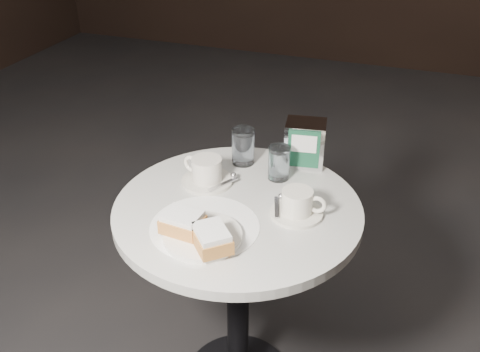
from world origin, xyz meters
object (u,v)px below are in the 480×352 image
Objects in this scene: beignet_plate at (199,233)px; coffee_cup_right at (297,205)px; coffee_cup_left at (207,172)px; water_glass_right at (279,163)px; napkin_dispenser at (305,143)px; cafe_table at (238,260)px; water_glass_left at (243,147)px.

beignet_plate is 1.71× the size of coffee_cup_right.
water_glass_right reaches higher than coffee_cup_left.
napkin_dispenser reaches higher than water_glass_right.
cafe_table is 2.78× the size of beignet_plate.
napkin_dispenser is (-0.05, 0.28, 0.04)m from coffee_cup_right.
beignet_plate is at bearing -138.33° from coffee_cup_right.
water_glass_left reaches higher than cafe_table.
beignet_plate is 2.31× the size of water_glass_left.
water_glass_left reaches higher than coffee_cup_right.
cafe_table is at bearing -177.98° from coffee_cup_right.
napkin_dispenser is at bearing 97.71° from coffee_cup_right.
coffee_cup_left is at bearing -153.76° from water_glass_right.
beignet_plate is at bearing -85.90° from water_glass_left.
water_glass_right reaches higher than coffee_cup_right.
cafe_table is at bearing -19.40° from coffee_cup_left.
water_glass_right is at bearing -22.00° from water_glass_left.
coffee_cup_right is at bearing 4.37° from cafe_table.
napkin_dispenser is at bearing 68.33° from cafe_table.
beignet_plate is 2.56× the size of water_glass_right.
coffee_cup_left is at bearing -112.78° from water_glass_left.
coffee_cup_left is at bearing -148.69° from napkin_dispenser.
beignet_plate reaches higher than cafe_table.
beignet_plate is 1.88× the size of napkin_dispenser.
coffee_cup_right is 1.35× the size of water_glass_left.
napkin_dispenser is at bearing 72.24° from beignet_plate.
cafe_table is 4.74× the size of coffee_cup_right.
coffee_cup_right is at bearing -59.12° from water_glass_right.
coffee_cup_left is 0.33m from napkin_dispenser.
water_glass_right is (0.10, 0.37, 0.02)m from beignet_plate.
water_glass_right is (0.07, 0.18, 0.25)m from cafe_table.
napkin_dispenser is at bearing 54.65° from coffee_cup_left.
coffee_cup_left reaches higher than cafe_table.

